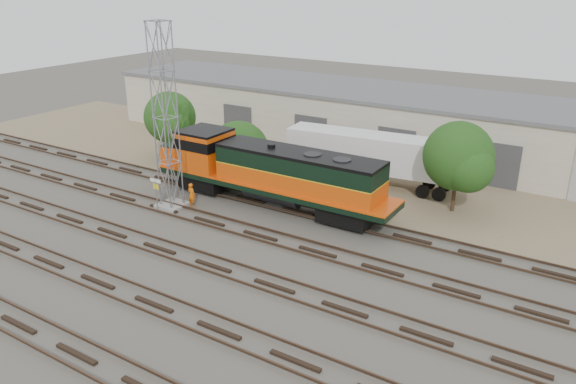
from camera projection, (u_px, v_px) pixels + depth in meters
The scene contains 12 objects.
ground at pixel (246, 246), 32.99m from camera, with size 140.00×140.00×0.00m, color #47423A.
dirt_strip at pixel (357, 174), 44.83m from camera, with size 80.00×16.00×0.02m, color #726047.
tracks at pixel (213, 266), 30.59m from camera, with size 80.00×20.40×0.28m.
warehouse at pixel (397, 122), 50.15m from camera, with size 58.40×10.40×5.30m.
locomotive at pixel (268, 171), 38.05m from camera, with size 17.97×3.15×4.32m.
signal_tower at pixel (166, 121), 36.54m from camera, with size 1.81×1.81×12.30m.
sign_post at pixel (156, 188), 37.42m from camera, with size 0.95×0.07×2.31m.
worker at pixel (192, 195), 38.37m from camera, with size 0.62×0.41×1.70m, color #D95B0C.
semi_trailer at pixel (374, 154), 41.82m from camera, with size 12.88×3.79×3.90m.
tree_west at pixel (171, 119), 47.64m from camera, with size 4.63×4.41×5.76m.
tree_mid at pixel (240, 154), 43.44m from camera, with size 4.97×4.74×4.74m.
tree_east at pixel (461, 159), 36.30m from camera, with size 4.81×4.58×6.18m.
Camera 1 is at (17.85, -23.75, 14.90)m, focal length 35.00 mm.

